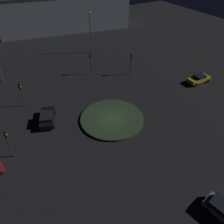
# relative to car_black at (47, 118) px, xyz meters

# --- Properties ---
(ground_plane) EXTENTS (114.94, 114.94, 0.00)m
(ground_plane) POSITION_rel_car_black_xyz_m (-8.35, 4.13, -0.79)
(ground_plane) COLOR black
(roundabout_island) EXTENTS (9.26, 9.26, 0.30)m
(roundabout_island) POSITION_rel_car_black_xyz_m (-8.35, 4.13, -0.64)
(roundabout_island) COLOR #2D4228
(roundabout_island) RESTS_ON ground_plane
(car_black) EXTENTS (3.29, 4.81, 1.54)m
(car_black) POSITION_rel_car_black_xyz_m (0.00, 0.00, 0.00)
(car_black) COLOR black
(car_black) RESTS_ON ground_plane
(car_yellow) EXTENTS (4.22, 2.08, 1.49)m
(car_yellow) POSITION_rel_car_black_xyz_m (-27.40, 2.92, -0.02)
(car_yellow) COLOR gold
(car_yellow) RESTS_ON ground_plane
(traffic_light_southeast) EXTENTS (0.39, 0.38, 4.06)m
(traffic_light_southeast) POSITION_rel_car_black_xyz_m (1.94, -5.56, 2.10)
(traffic_light_southeast) COLOR #2D2D2D
(traffic_light_southeast) RESTS_ON ground_plane
(traffic_light_south) EXTENTS (0.34, 0.38, 4.30)m
(traffic_light_south) POSITION_rel_car_black_xyz_m (-11.67, -9.77, 2.26)
(traffic_light_south) COLOR #2D2D2D
(traffic_light_south) RESTS_ON ground_plane
(traffic_light_east) EXTENTS (0.36, 0.30, 4.08)m
(traffic_light_east) POSITION_rel_car_black_xyz_m (5.49, 4.21, 2.11)
(traffic_light_east) COLOR #2D2D2D
(traffic_light_east) RESTS_ON ground_plane
(traffic_light_southwest) EXTENTS (0.39, 0.39, 4.12)m
(traffic_light_southwest) POSITION_rel_car_black_xyz_m (-18.16, -5.83, 2.14)
(traffic_light_southwest) COLOR #2D2D2D
(traffic_light_southwest) RESTS_ON ground_plane
(streetlamp_south) EXTENTS (0.46, 0.46, 8.94)m
(streetlamp_south) POSITION_rel_car_black_xyz_m (-16.21, -19.04, 4.66)
(streetlamp_south) COLOR #4C4C51
(streetlamp_south) RESTS_ON ground_plane
(store_building) EXTENTS (36.68, 17.73, 9.46)m
(store_building) POSITION_rel_car_black_xyz_m (-17.19, -38.72, 3.93)
(store_building) COLOR #8C939E
(store_building) RESTS_ON ground_plane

